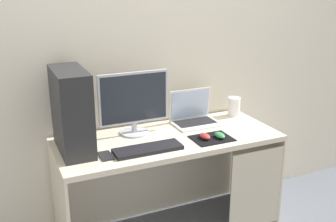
{
  "coord_description": "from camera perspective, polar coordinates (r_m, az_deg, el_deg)",
  "views": [
    {
      "loc": [
        -0.99,
        -2.22,
        1.74
      ],
      "look_at": [
        0.0,
        0.0,
        0.93
      ],
      "focal_mm": 42.72,
      "sensor_mm": 36.0,
      "label": 1
    }
  ],
  "objects": [
    {
      "name": "mouse_left",
      "position": [
        2.59,
        5.31,
        -3.59
      ],
      "size": [
        0.06,
        0.1,
        0.03
      ],
      "primitive_type": "ellipsoid",
      "color": "#B23333",
      "rests_on": "mousepad"
    },
    {
      "name": "wall_back",
      "position": [
        2.79,
        -2.88,
        9.29
      ],
      "size": [
        4.0,
        0.05,
        2.6
      ],
      "color": "beige",
      "rests_on": "ground_plane"
    },
    {
      "name": "laptop",
      "position": [
        2.87,
        3.72,
        -0.79
      ],
      "size": [
        0.32,
        0.23,
        0.24
      ],
      "color": "white",
      "rests_on": "desk"
    },
    {
      "name": "mousepad",
      "position": [
        2.61,
        6.27,
        -3.91
      ],
      "size": [
        0.26,
        0.2,
        0.0
      ],
      "primitive_type": "cube",
      "color": "black",
      "rests_on": "desk"
    },
    {
      "name": "mouse_right",
      "position": [
        2.62,
        7.39,
        -3.45
      ],
      "size": [
        0.06,
        0.1,
        0.03
      ],
      "primitive_type": "ellipsoid",
      "color": "#338C4C",
      "rests_on": "mousepad"
    },
    {
      "name": "desk",
      "position": [
        2.69,
        0.48,
        -6.74
      ],
      "size": [
        1.47,
        0.61,
        0.75
      ],
      "color": "beige",
      "rests_on": "ground_plane"
    },
    {
      "name": "keyboard",
      "position": [
        2.42,
        -2.88,
        -5.44
      ],
      "size": [
        0.42,
        0.14,
        0.02
      ],
      "primitive_type": "cube",
      "color": "black",
      "rests_on": "desk"
    },
    {
      "name": "speaker",
      "position": [
        3.06,
        9.4,
        0.62
      ],
      "size": [
        0.09,
        0.09,
        0.14
      ],
      "primitive_type": "cylinder",
      "color": "white",
      "rests_on": "desk"
    },
    {
      "name": "monitor",
      "position": [
        2.62,
        -4.87,
        1.16
      ],
      "size": [
        0.48,
        0.19,
        0.42
      ],
      "color": "#B7BCC6",
      "rests_on": "desk"
    },
    {
      "name": "cell_phone",
      "position": [
        2.37,
        -8.86,
        -6.35
      ],
      "size": [
        0.07,
        0.13,
        0.01
      ],
      "primitive_type": "cube",
      "color": "#232326",
      "rests_on": "desk"
    },
    {
      "name": "pc_tower",
      "position": [
        2.42,
        -13.6,
        0.02
      ],
      "size": [
        0.18,
        0.42,
        0.5
      ],
      "primitive_type": "cube",
      "color": "#232326",
      "rests_on": "desk"
    }
  ]
}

